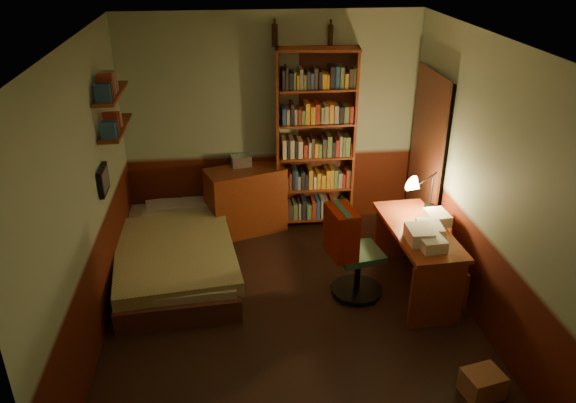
{
  "coord_description": "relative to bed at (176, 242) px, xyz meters",
  "views": [
    {
      "loc": [
        -0.52,
        -4.43,
        3.38
      ],
      "look_at": [
        0.0,
        0.25,
        1.1
      ],
      "focal_mm": 35.0,
      "sensor_mm": 36.0,
      "label": 1
    }
  ],
  "objects": [
    {
      "name": "floor",
      "position": [
        1.14,
        -0.97,
        -0.33
      ],
      "size": [
        3.5,
        4.0,
        0.02
      ],
      "primitive_type": "cube",
      "color": "black",
      "rests_on": "ground"
    },
    {
      "name": "ceiling",
      "position": [
        1.14,
        -0.97,
        2.29
      ],
      "size": [
        3.5,
        4.0,
        0.02
      ],
      "primitive_type": "cube",
      "color": "silver",
      "rests_on": "wall_back"
    },
    {
      "name": "wall_back",
      "position": [
        1.14,
        1.04,
        0.98
      ],
      "size": [
        3.5,
        0.02,
        2.6
      ],
      "primitive_type": "cube",
      "color": "gray",
      "rests_on": "ground"
    },
    {
      "name": "wall_left",
      "position": [
        -0.62,
        -0.97,
        0.98
      ],
      "size": [
        0.02,
        4.0,
        2.6
      ],
      "primitive_type": "cube",
      "color": "gray",
      "rests_on": "ground"
    },
    {
      "name": "wall_right",
      "position": [
        2.9,
        -0.97,
        0.98
      ],
      "size": [
        0.02,
        4.0,
        2.6
      ],
      "primitive_type": "cube",
      "color": "gray",
      "rests_on": "ground"
    },
    {
      "name": "wall_front",
      "position": [
        1.14,
        -2.98,
        0.98
      ],
      "size": [
        3.5,
        0.02,
        2.6
      ],
      "primitive_type": "cube",
      "color": "gray",
      "rests_on": "ground"
    },
    {
      "name": "doorway",
      "position": [
        2.86,
        0.33,
        0.68
      ],
      "size": [
        0.06,
        0.9,
        2.0
      ],
      "primitive_type": "cube",
      "color": "black",
      "rests_on": "ground"
    },
    {
      "name": "door_trim",
      "position": [
        2.83,
        0.33,
        0.68
      ],
      "size": [
        0.02,
        0.98,
        2.08
      ],
      "primitive_type": "cube",
      "color": "#442115",
      "rests_on": "ground"
    },
    {
      "name": "bed",
      "position": [
        0.0,
        0.0,
        0.0
      ],
      "size": [
        1.31,
        2.24,
        0.64
      ],
      "primitive_type": "cube",
      "rotation": [
        0.0,
        0.0,
        0.07
      ],
      "color": "#7E8E51",
      "rests_on": "ground"
    },
    {
      "name": "dresser",
      "position": [
        0.79,
        0.79,
        0.09
      ],
      "size": [
        1.02,
        0.73,
        0.82
      ],
      "primitive_type": "cube",
      "rotation": [
        0.0,
        0.0,
        0.32
      ],
      "color": "maroon",
      "rests_on": "ground"
    },
    {
      "name": "mini_stereo",
      "position": [
        0.75,
        0.92,
        0.56
      ],
      "size": [
        0.26,
        0.22,
        0.13
      ],
      "primitive_type": "cube",
      "rotation": [
        0.0,
        0.0,
        0.17
      ],
      "color": "#B2B2B7",
      "rests_on": "dresser"
    },
    {
      "name": "bookshelf",
      "position": [
        1.66,
        0.88,
        0.78
      ],
      "size": [
        0.97,
        0.4,
        2.21
      ],
      "primitive_type": "cube",
      "rotation": [
        0.0,
        0.0,
        -0.12
      ],
      "color": "maroon",
      "rests_on": "ground"
    },
    {
      "name": "bottle_left",
      "position": [
        1.19,
        0.99,
        2.01
      ],
      "size": [
        0.07,
        0.07,
        0.25
      ],
      "primitive_type": "cylinder",
      "rotation": [
        0.0,
        0.0,
        -0.09
      ],
      "color": "black",
      "rests_on": "bookshelf"
    },
    {
      "name": "bottle_right",
      "position": [
        1.81,
        0.99,
        2.0
      ],
      "size": [
        0.06,
        0.06,
        0.23
      ],
      "primitive_type": "cylinder",
      "rotation": [
        0.0,
        0.0,
        -0.07
      ],
      "color": "black",
      "rests_on": "bookshelf"
    },
    {
      "name": "desk",
      "position": [
        2.46,
        -0.66,
        0.03
      ],
      "size": [
        0.61,
        1.34,
        0.7
      ],
      "primitive_type": "cube",
      "rotation": [
        0.0,
        0.0,
        0.05
      ],
      "color": "maroon",
      "rests_on": "ground"
    },
    {
      "name": "paper_stack",
      "position": [
        2.68,
        -0.55,
        0.44
      ],
      "size": [
        0.22,
        0.29,
        0.11
      ],
      "primitive_type": "cube",
      "rotation": [
        0.0,
        0.0,
        0.07
      ],
      "color": "silver",
      "rests_on": "desk"
    },
    {
      "name": "desk_lamp",
      "position": [
        2.73,
        -0.2,
        0.69
      ],
      "size": [
        0.23,
        0.23,
        0.62
      ],
      "primitive_type": "cone",
      "rotation": [
        0.0,
        0.0,
        0.32
      ],
      "color": "black",
      "rests_on": "desk"
    },
    {
      "name": "office_chair",
      "position": [
        1.86,
        -0.69,
        0.19
      ],
      "size": [
        0.58,
        0.53,
        1.02
      ],
      "primitive_type": "cube",
      "rotation": [
        0.0,
        0.0,
        0.18
      ],
      "color": "#2B513D",
      "rests_on": "ground"
    },
    {
      "name": "red_jacket",
      "position": [
        1.87,
        -0.92,
        0.95
      ],
      "size": [
        0.37,
        0.47,
        0.49
      ],
      "primitive_type": "cube",
      "rotation": [
        0.0,
        0.0,
        -0.39
      ],
      "color": "#9D1A00",
      "rests_on": "office_chair"
    },
    {
      "name": "wall_shelf_lower",
      "position": [
        -0.5,
        0.13,
        1.28
      ],
      "size": [
        0.2,
        0.9,
        0.03
      ],
      "primitive_type": "cube",
      "color": "maroon",
      "rests_on": "wall_left"
    },
    {
      "name": "wall_shelf_upper",
      "position": [
        -0.5,
        0.13,
        1.63
      ],
      "size": [
        0.2,
        0.9,
        0.03
      ],
      "primitive_type": "cube",
      "color": "maroon",
      "rests_on": "wall_left"
    },
    {
      "name": "framed_picture",
      "position": [
        -0.58,
        -0.37,
        0.93
      ],
      "size": [
        0.04,
        0.32,
        0.26
      ],
      "primitive_type": "cube",
      "color": "black",
      "rests_on": "wall_left"
    },
    {
      "name": "cardboard_box_b",
      "position": [
        2.55,
        -2.18,
        -0.22
      ],
      "size": [
        0.35,
        0.31,
        0.21
      ],
      "primitive_type": "cube",
      "rotation": [
        0.0,
        0.0,
        0.21
      ],
      "color": "#9F6742",
      "rests_on": "ground"
    }
  ]
}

